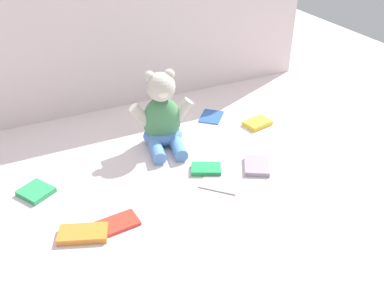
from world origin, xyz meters
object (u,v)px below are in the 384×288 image
at_px(teddy_bear, 162,118).
at_px(book_case_0, 83,234).
at_px(book_case_1, 257,123).
at_px(book_case_2, 257,166).
at_px(book_case_6, 36,192).
at_px(book_case_5, 211,116).
at_px(book_case_7, 206,169).
at_px(book_case_3, 220,183).
at_px(book_case_4, 116,224).

bearing_deg(teddy_bear, book_case_0, -125.97).
bearing_deg(book_case_1, book_case_2, 136.21).
relative_size(book_case_0, book_case_6, 1.43).
bearing_deg(book_case_2, book_case_5, 115.64).
xyz_separation_m(book_case_5, book_case_6, (-0.75, -0.21, 0.00)).
xyz_separation_m(book_case_0, book_case_7, (0.46, 0.13, -0.00)).
height_order(teddy_bear, book_case_3, teddy_bear).
bearing_deg(book_case_1, book_case_4, 104.50).
xyz_separation_m(book_case_2, book_case_3, (-0.16, -0.03, -0.00)).
xyz_separation_m(book_case_1, book_case_6, (-0.89, -0.07, -0.00)).
bearing_deg(book_case_5, book_case_1, 175.95).
distance_m(book_case_1, book_case_2, 0.31).
relative_size(book_case_2, book_case_4, 0.87).
bearing_deg(book_case_2, book_case_3, -140.12).
height_order(book_case_1, book_case_5, book_case_1).
relative_size(teddy_bear, book_case_7, 2.86).
relative_size(book_case_0, book_case_5, 1.18).
distance_m(book_case_0, book_case_6, 0.27).
bearing_deg(book_case_1, book_case_5, 33.95).
xyz_separation_m(book_case_3, book_case_7, (-0.01, 0.09, 0.00)).
xyz_separation_m(book_case_0, book_case_6, (-0.09, 0.26, -0.00)).
relative_size(book_case_2, book_case_7, 1.10).
xyz_separation_m(book_case_6, book_case_7, (0.55, -0.13, 0.00)).
distance_m(book_case_1, book_case_3, 0.43).
height_order(book_case_1, book_case_2, book_case_1).
relative_size(book_case_4, book_case_5, 1.10).
height_order(book_case_3, book_case_6, book_case_6).
bearing_deg(book_case_6, book_case_3, -51.69).
xyz_separation_m(teddy_bear, book_case_3, (0.07, -0.32, -0.10)).
height_order(book_case_0, book_case_2, book_case_0).
xyz_separation_m(book_case_0, book_case_5, (0.66, 0.47, -0.00)).
height_order(book_case_0, book_case_1, same).
distance_m(teddy_bear, book_case_3, 0.35).
bearing_deg(book_case_0, book_case_6, 40.03).
xyz_separation_m(book_case_0, book_case_3, (0.47, 0.04, -0.01)).
relative_size(book_case_5, book_case_7, 1.15).
relative_size(book_case_1, book_case_6, 1.09).
relative_size(book_case_1, book_case_4, 0.82).
bearing_deg(book_case_6, teddy_bear, -18.26).
bearing_deg(teddy_bear, book_case_5, 32.60).
bearing_deg(book_case_4, book_case_3, -88.22).
height_order(book_case_6, book_case_7, same).
relative_size(book_case_0, book_case_1, 1.32).
bearing_deg(book_case_0, book_case_3, -63.77).
bearing_deg(book_case_2, teddy_bear, 158.21).
xyz_separation_m(book_case_2, book_case_4, (-0.53, -0.07, -0.00)).
distance_m(book_case_1, book_case_5, 0.20).
distance_m(book_case_0, book_case_4, 0.10).
distance_m(book_case_6, book_case_7, 0.57).
bearing_deg(book_case_4, book_case_1, -69.74).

